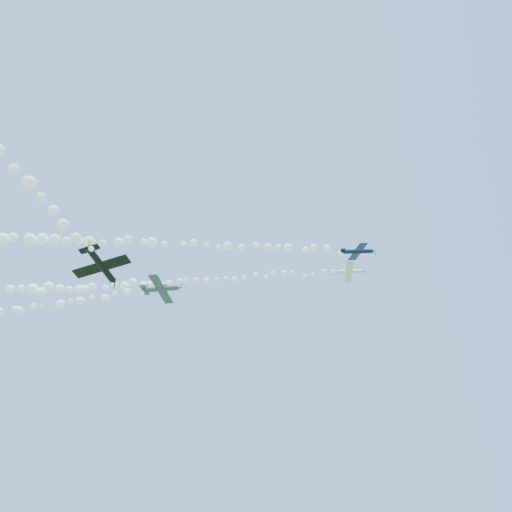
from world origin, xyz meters
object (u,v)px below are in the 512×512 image
(plane_black, at_px, (102,266))
(plane_white, at_px, (349,271))
(plane_navy, at_px, (357,251))
(plane_grey, at_px, (161,289))

(plane_black, bearing_deg, plane_white, -48.02)
(plane_navy, xyz_separation_m, plane_black, (-33.20, -23.17, -12.34))
(plane_white, distance_m, plane_black, 45.31)
(plane_grey, relative_size, plane_black, 0.90)
(plane_white, height_order, plane_grey, plane_white)
(plane_navy, relative_size, plane_black, 0.83)
(plane_grey, bearing_deg, plane_white, 29.43)
(plane_navy, bearing_deg, plane_grey, -179.56)
(plane_white, distance_m, plane_grey, 35.91)
(plane_white, xyz_separation_m, plane_black, (-30.69, -30.30, -13.88))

